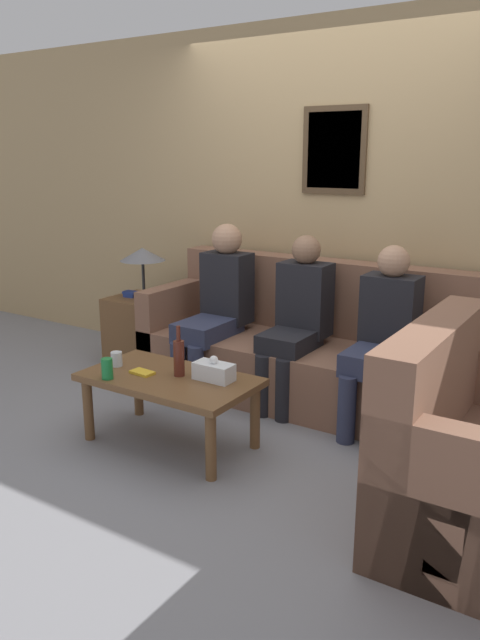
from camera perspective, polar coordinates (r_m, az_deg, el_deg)
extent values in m
plane|color=gray|center=(4.12, 2.37, -9.06)|extent=(16.00, 16.00, 0.00)
cube|color=tan|center=(4.63, 8.63, 10.13)|extent=(9.00, 0.06, 2.60)
cube|color=#4C3823|center=(4.57, 8.60, 15.10)|extent=(0.48, 0.02, 0.60)
cube|color=#B7CCB2|center=(4.57, 8.56, 15.10)|extent=(0.40, 0.01, 0.52)
cube|color=brown|center=(4.41, 5.38, -4.55)|extent=(2.27, 0.84, 0.42)
cube|color=brown|center=(4.56, 7.39, 2.23)|extent=(2.27, 0.20, 0.53)
cube|color=brown|center=(4.92, -5.62, -0.70)|extent=(0.14, 0.84, 0.71)
cube|color=brown|center=(4.02, 19.05, -5.10)|extent=(0.14, 0.84, 0.71)
cube|color=brown|center=(2.99, 17.17, -5.17)|extent=(0.20, 1.21, 0.53)
cube|color=brown|center=(2.59, 20.26, -16.79)|extent=(0.84, 0.14, 0.71)
cube|color=brown|center=(3.67, -6.48, -5.43)|extent=(1.02, 0.57, 0.04)
cylinder|color=brown|center=(3.89, -13.71, -7.94)|extent=(0.06, 0.06, 0.38)
cylinder|color=brown|center=(3.34, -2.69, -11.46)|extent=(0.06, 0.06, 0.38)
cylinder|color=brown|center=(4.18, -9.29, -6.05)|extent=(0.06, 0.06, 0.38)
cylinder|color=brown|center=(3.67, 1.38, -8.87)|extent=(0.06, 0.06, 0.38)
cube|color=brown|center=(5.13, -9.09, -1.00)|extent=(0.45, 0.45, 0.56)
cylinder|color=#262628|center=(4.99, -8.82, 3.79)|extent=(0.02, 0.02, 0.32)
cone|color=slate|center=(4.96, -8.91, 5.96)|extent=(0.36, 0.36, 0.10)
cube|color=navy|center=(5.09, -9.96, 2.24)|extent=(0.10, 0.09, 0.03)
cube|color=navy|center=(5.08, -9.97, 2.49)|extent=(0.12, 0.09, 0.02)
cylinder|color=#562319|center=(3.63, -5.60, -3.51)|extent=(0.06, 0.06, 0.21)
cylinder|color=#562319|center=(3.59, -5.66, -1.24)|extent=(0.02, 0.02, 0.09)
cylinder|color=silver|center=(3.87, -11.22, -3.52)|extent=(0.07, 0.07, 0.09)
cube|color=gold|center=(3.72, -8.93, -4.76)|extent=(0.15, 0.09, 0.02)
cylinder|color=#197A38|center=(3.66, -12.05, -4.38)|extent=(0.07, 0.07, 0.12)
cube|color=silver|center=(3.57, -2.40, -4.74)|extent=(0.23, 0.12, 0.10)
sphere|color=white|center=(3.55, -2.42, -3.67)|extent=(0.05, 0.05, 0.05)
cube|color=#2D334C|center=(4.45, -2.96, -0.84)|extent=(0.31, 0.50, 0.14)
cylinder|color=#2D334C|center=(4.38, -5.64, -4.69)|extent=(0.11, 0.11, 0.42)
cylinder|color=#2D334C|center=(4.29, -4.03, -5.08)|extent=(0.11, 0.11, 0.42)
cube|color=black|center=(4.58, -1.18, 2.98)|extent=(0.34, 0.22, 0.52)
sphere|color=tan|center=(4.52, -1.21, 7.41)|extent=(0.22, 0.22, 0.22)
cube|color=black|center=(4.16, 4.55, -2.00)|extent=(0.31, 0.42, 0.14)
cylinder|color=black|center=(4.10, 2.13, -6.01)|extent=(0.11, 0.11, 0.42)
cylinder|color=black|center=(4.03, 4.02, -6.42)|extent=(0.11, 0.11, 0.42)
cube|color=black|center=(4.27, 5.96, 1.91)|extent=(0.34, 0.22, 0.50)
sphere|color=#8C664C|center=(4.21, 6.08, 6.40)|extent=(0.20, 0.20, 0.20)
cube|color=#2D334C|center=(3.87, 12.26, -3.61)|extent=(0.31, 0.45, 0.14)
cylinder|color=#2D334C|center=(3.79, 9.72, -8.06)|extent=(0.11, 0.11, 0.42)
cylinder|color=#2D334C|center=(3.74, 11.90, -8.50)|extent=(0.11, 0.11, 0.42)
cube|color=black|center=(4.01, 13.59, 0.56)|extent=(0.34, 0.22, 0.48)
sphere|color=tan|center=(3.94, 13.89, 5.23)|extent=(0.20, 0.20, 0.20)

